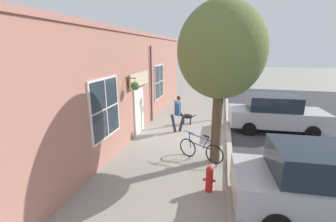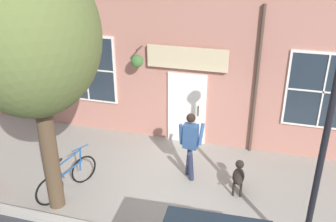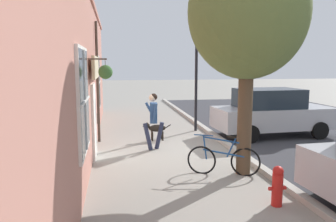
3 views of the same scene
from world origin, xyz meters
name	(u,v)px [view 1 (image 1 of 3)]	position (x,y,z in m)	size (l,w,h in m)	color
ground_plane	(185,134)	(0.00, 0.00, 0.00)	(90.00, 90.00, 0.00)	gray
curb_and_road	(326,146)	(5.85, 0.00, 0.02)	(10.10, 28.00, 0.12)	#B2ADA3
storefront_facade	(136,83)	(-2.34, 0.00, 2.32)	(0.95, 18.00, 4.63)	#B27566
pedestrian_walking	(178,110)	(-0.41, 0.32, 1.06)	(0.69, 0.58, 1.76)	#282D47
dog_on_leash	(186,116)	(-0.19, 1.54, 0.43)	(1.01, 0.30, 0.65)	black
street_tree_by_curb	(219,55)	(1.42, -2.30, 3.68)	(2.77, 2.49, 5.33)	brown
leaning_bicycle	(201,150)	(0.96, -2.29, 0.38)	(1.63, 0.69, 1.00)	black
parked_car_nearest_curb	(329,185)	(4.06, -4.53, 0.88)	(4.39, 2.11, 1.75)	#B7B7BC
parked_car_mid_block	(275,113)	(4.12, 1.54, 0.88)	(4.39, 2.11, 1.75)	#B7B7BC
street_lamp	(224,64)	(1.60, 2.92, 3.08)	(0.32, 0.32, 4.69)	black
fire_hydrant	(209,178)	(1.38, -4.13, 0.40)	(0.34, 0.20, 0.77)	red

